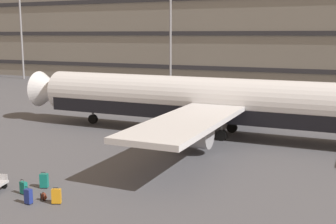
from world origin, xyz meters
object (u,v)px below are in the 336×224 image
suitcase_large (44,180)px  backpack_black (44,197)px  suitcase_purple (24,188)px  airliner (218,102)px  suitcase_teal (56,196)px  suitcase_silver (28,196)px

suitcase_large → backpack_black: (1.22, -1.50, -0.23)m
suitcase_large → backpack_black: 1.95m
suitcase_purple → backpack_black: suitcase_purple is taller
airliner → backpack_black: size_ratio=77.49×
backpack_black → suitcase_teal: bearing=-7.6°
suitcase_large → suitcase_purple: bearing=-106.2°
airliner → suitcase_silver: bearing=-102.0°
backpack_black → airliner: bearing=78.7°
suitcase_teal → suitcase_purple: (-2.50, 0.39, -0.05)m
suitcase_purple → suitcase_large: bearing=73.8°
backpack_black → suitcase_purple: bearing=170.4°
airliner → suitcase_purple: (-5.17, -17.64, -2.52)m
suitcase_teal → backpack_black: size_ratio=1.83×
suitcase_silver → backpack_black: suitcase_silver is taller
suitcase_silver → suitcase_purple: (-1.21, 0.99, -0.05)m
suitcase_large → suitcase_silver: suitcase_large is taller
suitcase_teal → backpack_black: 0.95m
airliner → suitcase_large: airliner is taller
airliner → suitcase_teal: 18.39m
suitcase_silver → suitcase_purple: 1.56m
suitcase_purple → suitcase_teal: bearing=-8.9°
suitcase_large → suitcase_teal: 2.69m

